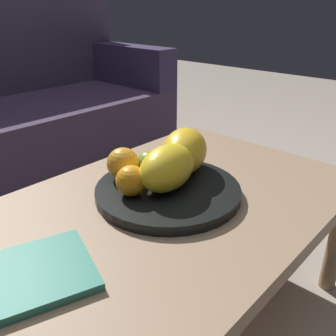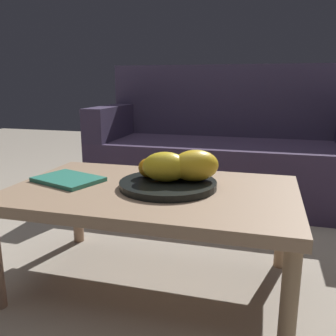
{
  "view_description": "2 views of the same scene",
  "coord_description": "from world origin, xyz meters",
  "px_view_note": "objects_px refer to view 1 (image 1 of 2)",
  "views": [
    {
      "loc": [
        -0.53,
        -0.52,
        0.84
      ],
      "look_at": [
        0.05,
        0.02,
        0.47
      ],
      "focal_mm": 38.55,
      "sensor_mm": 36.0,
      "label": 1
    },
    {
      "loc": [
        0.4,
        -1.22,
        0.78
      ],
      "look_at": [
        0.05,
        0.02,
        0.47
      ],
      "focal_mm": 38.43,
      "sensor_mm": 36.0,
      "label": 2
    }
  ],
  "objects_px": {
    "magazine": "(19,279)",
    "coffee_table": "(159,221)",
    "melon_large_front": "(167,168)",
    "melon_smaller_beside": "(184,151)",
    "fruit_bowl": "(168,191)",
    "orange_left": "(123,164)",
    "apple_front": "(149,163)",
    "banana_bunch": "(160,165)",
    "orange_front": "(131,181)"
  },
  "relations": [
    {
      "from": "magazine",
      "to": "coffee_table",
      "type": "bearing_deg",
      "value": 19.47
    },
    {
      "from": "melon_large_front",
      "to": "melon_smaller_beside",
      "type": "relative_size",
      "value": 0.96
    },
    {
      "from": "melon_large_front",
      "to": "magazine",
      "type": "xyz_separation_m",
      "value": [
        -0.4,
        -0.02,
        -0.07
      ]
    },
    {
      "from": "melon_large_front",
      "to": "magazine",
      "type": "relative_size",
      "value": 0.68
    },
    {
      "from": "fruit_bowl",
      "to": "melon_large_front",
      "type": "bearing_deg",
      "value": -148.53
    },
    {
      "from": "orange_left",
      "to": "apple_front",
      "type": "distance_m",
      "value": 0.07
    },
    {
      "from": "coffee_table",
      "to": "magazine",
      "type": "xyz_separation_m",
      "value": [
        -0.35,
        -0.0,
        0.05
      ]
    },
    {
      "from": "melon_smaller_beside",
      "to": "banana_bunch",
      "type": "height_order",
      "value": "melon_smaller_beside"
    },
    {
      "from": "melon_smaller_beside",
      "to": "banana_bunch",
      "type": "distance_m",
      "value": 0.08
    },
    {
      "from": "fruit_bowl",
      "to": "magazine",
      "type": "distance_m",
      "value": 0.4
    },
    {
      "from": "fruit_bowl",
      "to": "melon_smaller_beside",
      "type": "bearing_deg",
      "value": 16.93
    },
    {
      "from": "fruit_bowl",
      "to": "orange_front",
      "type": "relative_size",
      "value": 4.9
    },
    {
      "from": "orange_left",
      "to": "melon_smaller_beside",
      "type": "bearing_deg",
      "value": -31.45
    },
    {
      "from": "apple_front",
      "to": "coffee_table",
      "type": "bearing_deg",
      "value": -124.22
    },
    {
      "from": "melon_smaller_beside",
      "to": "magazine",
      "type": "xyz_separation_m",
      "value": [
        -0.5,
        -0.05,
        -0.08
      ]
    },
    {
      "from": "orange_front",
      "to": "apple_front",
      "type": "height_order",
      "value": "orange_front"
    },
    {
      "from": "melon_smaller_beside",
      "to": "orange_front",
      "type": "xyz_separation_m",
      "value": [
        -0.19,
        0.01,
        -0.02
      ]
    },
    {
      "from": "melon_smaller_beside",
      "to": "apple_front",
      "type": "relative_size",
      "value": 2.84
    },
    {
      "from": "coffee_table",
      "to": "fruit_bowl",
      "type": "height_order",
      "value": "fruit_bowl"
    },
    {
      "from": "melon_smaller_beside",
      "to": "orange_left",
      "type": "height_order",
      "value": "melon_smaller_beside"
    },
    {
      "from": "orange_left",
      "to": "magazine",
      "type": "height_order",
      "value": "orange_left"
    },
    {
      "from": "orange_front",
      "to": "orange_left",
      "type": "bearing_deg",
      "value": 60.71
    },
    {
      "from": "coffee_table",
      "to": "melon_large_front",
      "type": "height_order",
      "value": "melon_large_front"
    },
    {
      "from": "melon_smaller_beside",
      "to": "magazine",
      "type": "distance_m",
      "value": 0.51
    },
    {
      "from": "melon_smaller_beside",
      "to": "magazine",
      "type": "relative_size",
      "value": 0.71
    },
    {
      "from": "coffee_table",
      "to": "melon_smaller_beside",
      "type": "bearing_deg",
      "value": 18.48
    },
    {
      "from": "banana_bunch",
      "to": "orange_front",
      "type": "bearing_deg",
      "value": -169.5
    },
    {
      "from": "melon_large_front",
      "to": "melon_smaller_beside",
      "type": "xyz_separation_m",
      "value": [
        0.1,
        0.03,
        0.0
      ]
    },
    {
      "from": "melon_smaller_beside",
      "to": "orange_left",
      "type": "relative_size",
      "value": 2.12
    },
    {
      "from": "melon_smaller_beside",
      "to": "apple_front",
      "type": "bearing_deg",
      "value": 142.06
    },
    {
      "from": "melon_large_front",
      "to": "apple_front",
      "type": "xyz_separation_m",
      "value": [
        0.03,
        0.09,
        -0.02
      ]
    },
    {
      "from": "coffee_table",
      "to": "magazine",
      "type": "height_order",
      "value": "magazine"
    },
    {
      "from": "melon_smaller_beside",
      "to": "apple_front",
      "type": "distance_m",
      "value": 0.1
    },
    {
      "from": "fruit_bowl",
      "to": "apple_front",
      "type": "bearing_deg",
      "value": 77.21
    },
    {
      "from": "orange_front",
      "to": "apple_front",
      "type": "bearing_deg",
      "value": 25.9
    },
    {
      "from": "melon_smaller_beside",
      "to": "magazine",
      "type": "height_order",
      "value": "melon_smaller_beside"
    },
    {
      "from": "melon_large_front",
      "to": "orange_left",
      "type": "bearing_deg",
      "value": 106.7
    },
    {
      "from": "coffee_table",
      "to": "magazine",
      "type": "distance_m",
      "value": 0.35
    },
    {
      "from": "orange_left",
      "to": "banana_bunch",
      "type": "bearing_deg",
      "value": -37.17
    },
    {
      "from": "fruit_bowl",
      "to": "banana_bunch",
      "type": "relative_size",
      "value": 2.19
    },
    {
      "from": "apple_front",
      "to": "melon_smaller_beside",
      "type": "bearing_deg",
      "value": -37.94
    },
    {
      "from": "fruit_bowl",
      "to": "melon_large_front",
      "type": "height_order",
      "value": "melon_large_front"
    },
    {
      "from": "banana_bunch",
      "to": "apple_front",
      "type": "bearing_deg",
      "value": 110.27
    },
    {
      "from": "fruit_bowl",
      "to": "banana_bunch",
      "type": "distance_m",
      "value": 0.08
    },
    {
      "from": "fruit_bowl",
      "to": "banana_bunch",
      "type": "xyz_separation_m",
      "value": [
        0.03,
        0.06,
        0.04
      ]
    },
    {
      "from": "orange_left",
      "to": "banana_bunch",
      "type": "relative_size",
      "value": 0.51
    },
    {
      "from": "apple_front",
      "to": "banana_bunch",
      "type": "bearing_deg",
      "value": -69.73
    },
    {
      "from": "orange_front",
      "to": "magazine",
      "type": "relative_size",
      "value": 0.3
    },
    {
      "from": "orange_left",
      "to": "fruit_bowl",
      "type": "bearing_deg",
      "value": -68.69
    },
    {
      "from": "coffee_table",
      "to": "apple_front",
      "type": "distance_m",
      "value": 0.17
    }
  ]
}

